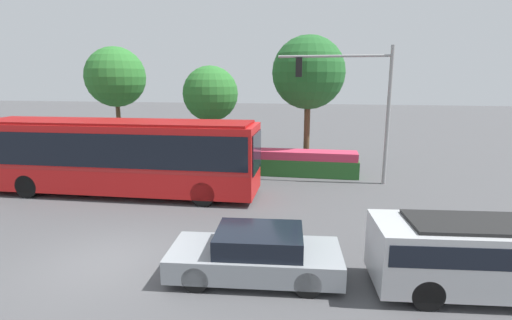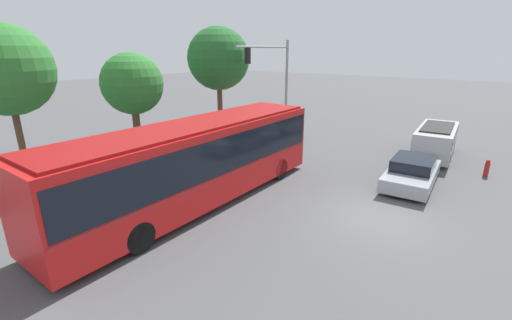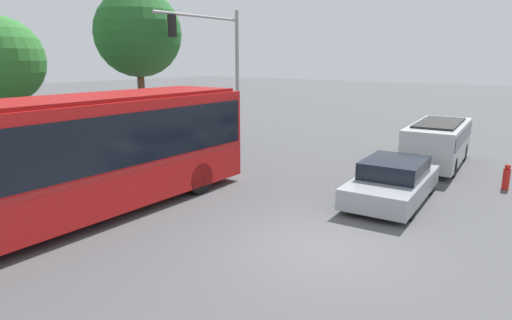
# 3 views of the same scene
# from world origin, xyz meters

# --- Properties ---
(ground_plane) EXTENTS (140.00, 140.00, 0.00)m
(ground_plane) POSITION_xyz_m (0.00, 0.00, 0.00)
(ground_plane) COLOR #4C4C4F
(city_bus) EXTENTS (12.42, 2.94, 3.24)m
(city_bus) POSITION_xyz_m (-2.97, 6.13, 1.84)
(city_bus) COLOR red
(city_bus) RESTS_ON ground
(sedan_foreground) EXTENTS (4.49, 2.25, 1.26)m
(sedan_foreground) POSITION_xyz_m (4.26, -0.07, 0.60)
(sedan_foreground) COLOR gray
(sedan_foreground) RESTS_ON ground
(suv_left_lane) EXTENTS (5.24, 2.34, 1.78)m
(suv_left_lane) POSITION_xyz_m (9.66, 0.10, 1.04)
(suv_left_lane) COLOR #B2B5B7
(suv_left_lane) RESTS_ON ground
(traffic_light_pole) EXTENTS (5.30, 0.24, 6.50)m
(traffic_light_pole) POSITION_xyz_m (7.54, 9.77, 4.25)
(traffic_light_pole) COLOR gray
(traffic_light_pole) RESTS_ON ground
(flowering_hedge) EXTENTS (7.50, 1.24, 1.31)m
(flowering_hedge) POSITION_xyz_m (3.99, 10.81, 0.64)
(flowering_hedge) COLOR #286028
(flowering_hedge) RESTS_ON ground
(street_tree_left) EXTENTS (3.60, 3.60, 6.90)m
(street_tree_left) POSITION_xyz_m (-6.62, 12.90, 5.08)
(street_tree_left) COLOR brown
(street_tree_left) RESTS_ON ground
(street_tree_centre) EXTENTS (3.29, 3.29, 5.77)m
(street_tree_centre) POSITION_xyz_m (-0.82, 13.34, 4.09)
(street_tree_centre) COLOR brown
(street_tree_centre) RESTS_ON ground
(street_tree_right) EXTENTS (3.97, 3.97, 7.31)m
(street_tree_right) POSITION_xyz_m (4.98, 12.47, 5.31)
(street_tree_right) COLOR brown
(street_tree_right) RESTS_ON ground
(fire_hydrant) EXTENTS (0.22, 0.22, 0.86)m
(fire_hydrant) POSITION_xyz_m (7.62, -2.65, 0.41)
(fire_hydrant) COLOR red
(fire_hydrant) RESTS_ON ground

